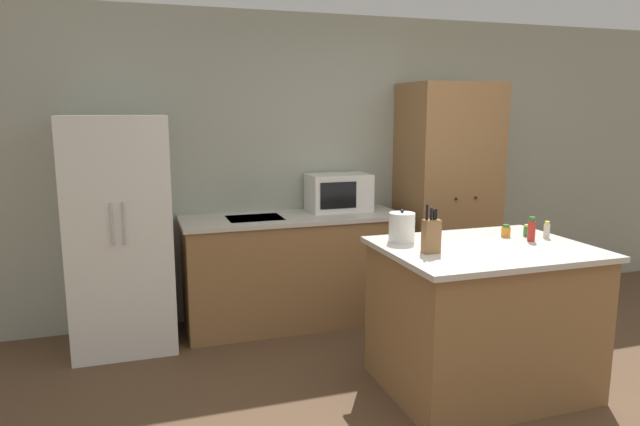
% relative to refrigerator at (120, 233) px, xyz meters
% --- Properties ---
extents(wall_back, '(7.20, 0.06, 2.60)m').
position_rel_refrigerator_xyz_m(wall_back, '(2.16, 0.37, 0.42)').
color(wall_back, '#9EA393').
rests_on(wall_back, ground_plane).
extents(refrigerator, '(0.73, 0.71, 1.75)m').
position_rel_refrigerator_xyz_m(refrigerator, '(0.00, 0.00, 0.00)').
color(refrigerator, white).
rests_on(refrigerator, ground_plane).
extents(back_counter, '(1.84, 0.64, 0.93)m').
position_rel_refrigerator_xyz_m(back_counter, '(1.36, 0.04, -0.41)').
color(back_counter, olive).
rests_on(back_counter, ground_plane).
extents(pantry_cabinet, '(0.79, 0.64, 2.02)m').
position_rel_refrigerator_xyz_m(pantry_cabinet, '(2.80, 0.04, 0.14)').
color(pantry_cabinet, olive).
rests_on(pantry_cabinet, ground_plane).
extents(kitchen_island, '(1.29, 1.00, 0.95)m').
position_rel_refrigerator_xyz_m(kitchen_island, '(2.20, -1.45, -0.40)').
color(kitchen_island, olive).
rests_on(kitchen_island, ground_plane).
extents(microwave, '(0.53, 0.34, 0.32)m').
position_rel_refrigerator_xyz_m(microwave, '(1.80, 0.15, 0.21)').
color(microwave, white).
rests_on(microwave, back_counter).
extents(knife_block, '(0.10, 0.06, 0.30)m').
position_rel_refrigerator_xyz_m(knife_block, '(1.79, -1.50, 0.18)').
color(knife_block, olive).
rests_on(knife_block, kitchen_island).
extents(spice_bottle_tall_dark, '(0.05, 0.05, 0.16)m').
position_rel_refrigerator_xyz_m(spice_bottle_tall_dark, '(2.56, -1.42, 0.14)').
color(spice_bottle_tall_dark, '#B2281E').
rests_on(spice_bottle_tall_dark, kitchen_island).
extents(spice_bottle_short_red, '(0.04, 0.04, 0.11)m').
position_rel_refrigerator_xyz_m(spice_bottle_short_red, '(2.72, -1.38, 0.12)').
color(spice_bottle_short_red, beige).
rests_on(spice_bottle_short_red, kitchen_island).
extents(spice_bottle_amber_oil, '(0.06, 0.06, 0.08)m').
position_rel_refrigerator_xyz_m(spice_bottle_amber_oil, '(2.49, -1.26, 0.11)').
color(spice_bottle_amber_oil, orange).
rests_on(spice_bottle_amber_oil, kitchen_island).
extents(spice_bottle_green_herb, '(0.04, 0.04, 0.08)m').
position_rel_refrigerator_xyz_m(spice_bottle_green_herb, '(2.63, -1.29, 0.11)').
color(spice_bottle_green_herb, '#337033').
rests_on(spice_bottle_green_herb, kitchen_island).
extents(kettle, '(0.17, 0.17, 0.21)m').
position_rel_refrigerator_xyz_m(kettle, '(1.76, -1.17, 0.16)').
color(kettle, white).
rests_on(kettle, kitchen_island).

